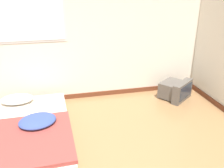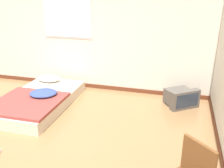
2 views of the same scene
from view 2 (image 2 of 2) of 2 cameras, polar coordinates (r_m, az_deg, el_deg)
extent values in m
plane|color=#997047|center=(3.63, -23.07, -16.97)|extent=(20.00, 20.00, 0.00)
cube|color=silver|center=(5.57, -5.64, 11.97)|extent=(7.74, 0.06, 2.60)
cube|color=brown|center=(5.85, -5.37, -0.34)|extent=(7.74, 0.02, 0.09)
cube|color=silver|center=(5.68, -10.31, 15.78)|extent=(1.15, 0.01, 1.12)
cube|color=white|center=(5.67, -10.33, 15.77)|extent=(1.08, 0.01, 1.05)
cube|color=beige|center=(5.07, -16.34, -3.68)|extent=(1.18, 2.05, 0.22)
ellipsoid|color=white|center=(5.74, -14.27, 1.24)|extent=(0.53, 0.35, 0.14)
cube|color=#993D38|center=(4.73, -18.84, -4.01)|extent=(1.19, 1.20, 0.05)
ellipsoid|color=#384C93|center=(4.89, -15.42, -1.99)|extent=(0.63, 0.58, 0.11)
cube|color=#56514C|center=(5.10, 14.82, -2.67)|extent=(0.58, 0.55, 0.29)
cube|color=#56514C|center=(4.93, 16.36, -3.47)|extent=(0.55, 0.46, 0.36)
cube|color=#283342|center=(4.87, 16.87, -3.68)|extent=(0.39, 0.30, 0.26)
cube|color=brown|center=(2.56, 19.08, -16.21)|extent=(0.30, 0.28, 0.38)
camera|label=1|loc=(2.25, -58.03, 10.53)|focal=40.00mm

